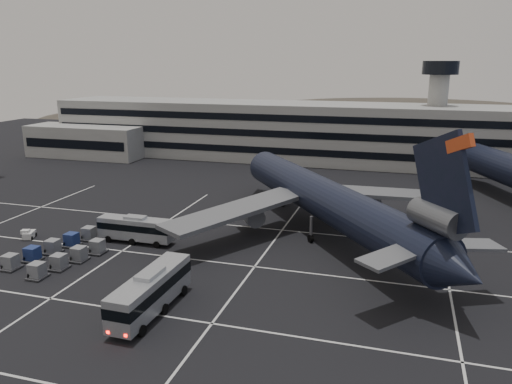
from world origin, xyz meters
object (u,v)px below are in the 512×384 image
at_px(bus_far, 136,228).
at_px(uld_cluster, 60,252).
at_px(trijet_main, 328,200).
at_px(bus_near, 151,290).

distance_m(bus_far, uld_cluster, 10.12).
xyz_separation_m(trijet_main, bus_near, (-13.08, -26.87, -2.89)).
relative_size(trijet_main, bus_near, 4.01).
relative_size(trijet_main, bus_far, 4.69).
relative_size(bus_far, uld_cluster, 0.69).
bearing_deg(uld_cluster, bus_far, 51.65).
distance_m(trijet_main, bus_near, 30.03).
bearing_deg(bus_far, trijet_main, -67.89).
distance_m(bus_near, uld_cluster, 19.93).
height_order(bus_near, uld_cluster, bus_near).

